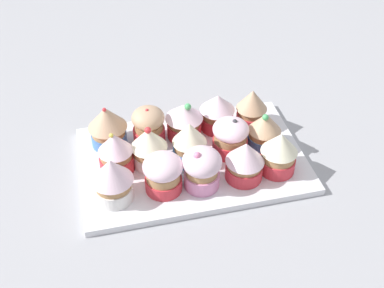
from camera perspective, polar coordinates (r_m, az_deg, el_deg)
name	(u,v)px	position (r cm, az deg, el deg)	size (l,w,h in cm)	color
ground_plane	(192,169)	(84.16, 0.00, -2.94)	(180.00, 180.00, 3.00)	#9E9EA3
baking_tray	(192,160)	(82.73, 0.00, -1.89)	(37.74, 24.57, 1.20)	silver
cupcake_0	(112,179)	(73.73, -9.36, -4.08)	(6.37, 6.37, 7.82)	white
cupcake_1	(163,173)	(74.76, -3.43, -3.42)	(6.24, 6.24, 6.63)	#D1333D
cupcake_2	(199,168)	(74.93, 0.82, -2.91)	(6.21, 6.21, 7.51)	pink
cupcake_3	(245,160)	(76.84, 6.26, -1.94)	(6.23, 6.23, 7.12)	#D1333D
cupcake_4	(279,152)	(78.73, 10.22, -0.95)	(5.95, 5.95, 7.64)	#D1333D
cupcake_5	(115,151)	(78.83, -9.02, -0.86)	(5.66, 5.66, 7.64)	#D1333D
cupcake_6	(149,146)	(78.99, -5.10, -0.19)	(6.00, 6.00, 7.82)	white
cupcake_7	(189,142)	(79.18, -0.30, 0.21)	(5.68, 5.68, 7.83)	#477AC6
cupcake_8	(230,136)	(81.57, 4.54, 0.90)	(6.13, 6.13, 6.84)	#D1333D
cupcake_9	(265,131)	(83.08, 8.56, 1.57)	(5.64, 5.64, 7.42)	#477AC6
cupcake_10	(107,125)	(83.76, -9.94, 2.16)	(6.71, 6.71, 7.90)	#477AC6
cupcake_11	(149,125)	(83.72, -5.14, 2.22)	(5.69, 5.69, 7.14)	#D1333D
cupcake_12	(187,119)	(84.62, -0.64, 2.93)	(6.64, 6.64, 7.20)	#D1333D
cupcake_13	(217,111)	(86.42, 3.00, 3.85)	(6.25, 6.25, 7.05)	#D1333D
cupcake_14	(252,108)	(87.47, 7.04, 4.29)	(5.58, 5.58, 7.52)	#D1333D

